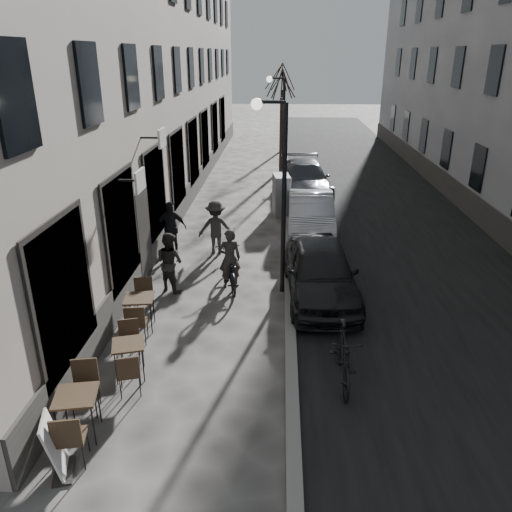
# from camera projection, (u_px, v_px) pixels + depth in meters

# --- Properties ---
(ground) EXTENTS (120.00, 120.00, 0.00)m
(ground) POSITION_uv_depth(u_px,v_px,m) (281.00, 453.00, 8.18)
(ground) COLOR #3A3734
(ground) RESTS_ON ground
(road) EXTENTS (7.30, 60.00, 0.00)m
(road) POSITION_uv_depth(u_px,v_px,m) (366.00, 196.00, 22.80)
(road) COLOR black
(road) RESTS_ON ground
(kerb) EXTENTS (0.25, 60.00, 0.12)m
(kerb) POSITION_uv_depth(u_px,v_px,m) (287.00, 194.00, 22.95)
(kerb) COLOR gray
(kerb) RESTS_ON ground
(building_left) EXTENTS (4.00, 35.00, 16.00)m
(building_left) POSITION_uv_depth(u_px,v_px,m) (142.00, 3.00, 20.69)
(building_left) COLOR gray
(building_left) RESTS_ON ground
(streetlamp_near) EXTENTS (0.90, 0.28, 5.09)m
(streetlamp_near) POSITION_uv_depth(u_px,v_px,m) (278.00, 178.00, 12.54)
(streetlamp_near) COLOR black
(streetlamp_near) RESTS_ON ground
(streetlamp_far) EXTENTS (0.90, 0.28, 5.09)m
(streetlamp_far) POSITION_uv_depth(u_px,v_px,m) (280.00, 119.00, 23.64)
(streetlamp_far) COLOR black
(streetlamp_far) RESTS_ON ground
(tree_near) EXTENTS (2.40, 2.40, 5.70)m
(tree_near) POSITION_uv_depth(u_px,v_px,m) (282.00, 82.00, 25.84)
(tree_near) COLOR black
(tree_near) RESTS_ON ground
(tree_far) EXTENTS (2.40, 2.40, 5.70)m
(tree_far) POSITION_uv_depth(u_px,v_px,m) (282.00, 77.00, 31.39)
(tree_far) COLOR black
(tree_far) RESTS_ON ground
(bistro_set_a) EXTENTS (0.80, 1.73, 0.99)m
(bistro_set_a) POSITION_uv_depth(u_px,v_px,m) (78.00, 411.00, 8.37)
(bistro_set_a) COLOR black
(bistro_set_a) RESTS_ON ground
(bistro_set_b) EXTENTS (0.82, 1.57, 0.90)m
(bistro_set_b) POSITION_uv_depth(u_px,v_px,m) (129.00, 356.00, 9.97)
(bistro_set_b) COLOR black
(bistro_set_b) RESTS_ON ground
(bistro_set_c) EXTENTS (0.75, 1.67, 0.96)m
(bistro_set_c) POSITION_uv_depth(u_px,v_px,m) (140.00, 309.00, 11.71)
(bistro_set_c) COLOR black
(bistro_set_c) RESTS_ON ground
(sign_board) EXTENTS (0.50, 0.65, 1.03)m
(sign_board) POSITION_uv_depth(u_px,v_px,m) (56.00, 451.00, 7.65)
(sign_board) COLOR black
(sign_board) RESTS_ON ground
(utility_cabinet) EXTENTS (0.75, 1.17, 1.64)m
(utility_cabinet) POSITION_uv_depth(u_px,v_px,m) (281.00, 195.00, 19.85)
(utility_cabinet) COLOR #606062
(utility_cabinet) RESTS_ON ground
(bicycle) EXTENTS (1.10, 2.08, 1.04)m
(bicycle) POSITION_uv_depth(u_px,v_px,m) (230.00, 269.00, 13.81)
(bicycle) COLOR black
(bicycle) RESTS_ON ground
(cyclist_rider) EXTENTS (0.69, 0.53, 1.70)m
(cyclist_rider) POSITION_uv_depth(u_px,v_px,m) (230.00, 258.00, 13.68)
(cyclist_rider) COLOR #292624
(cyclist_rider) RESTS_ON ground
(pedestrian_near) EXTENTS (1.02, 0.96, 1.66)m
(pedestrian_near) POSITION_uv_depth(u_px,v_px,m) (170.00, 262.00, 13.51)
(pedestrian_near) COLOR black
(pedestrian_near) RESTS_ON ground
(pedestrian_mid) EXTENTS (1.18, 0.74, 1.76)m
(pedestrian_mid) POSITION_uv_depth(u_px,v_px,m) (216.00, 228.00, 16.01)
(pedestrian_mid) COLOR #2B2825
(pedestrian_mid) RESTS_ON ground
(pedestrian_far) EXTENTS (1.07, 0.56, 1.75)m
(pedestrian_far) POSITION_uv_depth(u_px,v_px,m) (170.00, 228.00, 15.99)
(pedestrian_far) COLOR black
(pedestrian_far) RESTS_ON ground
(car_near) EXTENTS (2.01, 4.51, 1.51)m
(car_near) POSITION_uv_depth(u_px,v_px,m) (320.00, 271.00, 13.12)
(car_near) COLOR black
(car_near) RESTS_ON ground
(car_mid) EXTENTS (1.65, 4.50, 1.47)m
(car_mid) POSITION_uv_depth(u_px,v_px,m) (311.00, 215.00, 17.70)
(car_mid) COLOR #9EA0A6
(car_mid) RESTS_ON ground
(car_far) EXTENTS (2.50, 5.37, 1.52)m
(car_far) POSITION_uv_depth(u_px,v_px,m) (305.00, 179.00, 22.64)
(car_far) COLOR #33373D
(car_far) RESTS_ON ground
(moped) EXTENTS (0.58, 1.98, 1.19)m
(moped) POSITION_uv_depth(u_px,v_px,m) (343.00, 356.00, 9.75)
(moped) COLOR black
(moped) RESTS_ON ground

